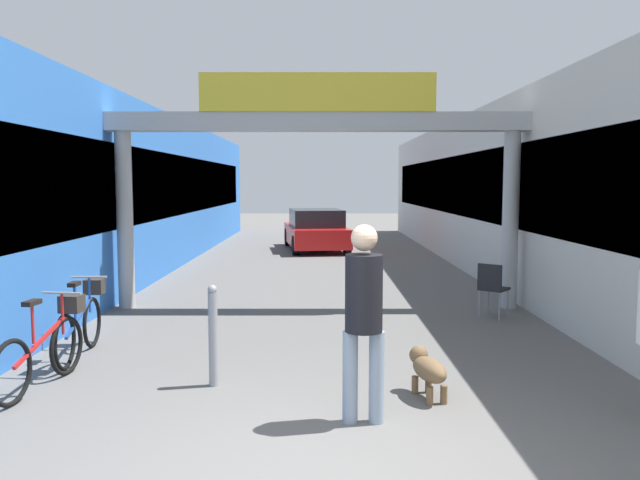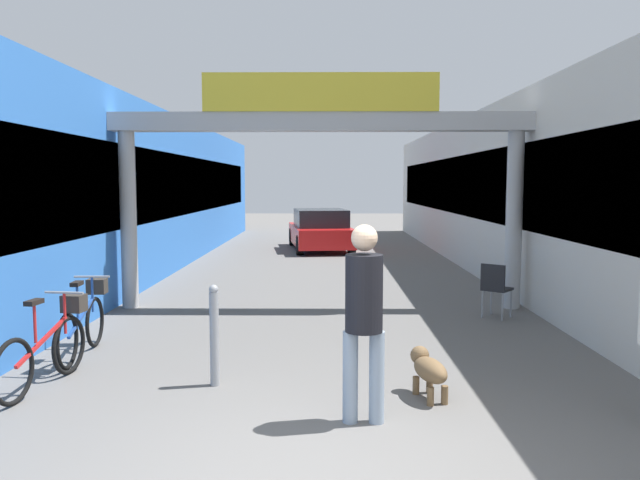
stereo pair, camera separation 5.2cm
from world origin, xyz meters
name	(u,v)px [view 1 (the left image)]	position (x,y,z in m)	size (l,w,h in m)	color
storefront_left	(115,193)	(-5.09, 11.00, 1.93)	(3.00, 26.00, 3.86)	blue
storefront_right	(528,193)	(5.09, 11.00, 1.93)	(3.00, 26.00, 3.86)	beige
arcade_sign_gateway	(320,145)	(0.00, 6.38, 2.83)	(7.40, 0.47, 4.02)	#B2B2B2
pedestrian_with_dog	(366,309)	(0.44, 1.15, 1.05)	(0.38, 0.35, 1.82)	#8C9EB2
dog_on_leash	(430,369)	(1.14, 1.82, 0.30)	(0.40, 0.69, 0.48)	brown
bicycle_red_nearest	(50,346)	(-2.90, 2.18, 0.44)	(0.46, 1.68, 0.98)	black
bicycle_blue_second	(85,321)	(-2.98, 3.37, 0.44)	(0.46, 1.69, 0.98)	black
bollard_post_metal	(216,335)	(-1.11, 2.18, 0.56)	(0.10, 0.10, 1.10)	gray
cafe_chair_black_nearer	(495,285)	(2.82, 5.56, 0.54)	(0.56, 0.56, 0.89)	gray
parked_car_red	(318,230)	(-0.10, 15.88, 0.64)	(2.26, 4.20, 1.33)	red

